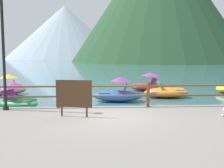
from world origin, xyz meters
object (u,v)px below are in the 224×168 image
Objects in this scene: pedal_boat_0 at (15,100)px; sign_board at (74,94)px; lamp_post at (3,33)px; pedal_boat_1 at (7,88)px; pedal_boat_5 at (149,84)px; pedal_boat_2 at (118,94)px; pedal_boat_3 at (166,92)px.

sign_board is at bearing -50.70° from pedal_boat_0.
lamp_post is 1.88× the size of pedal_boat_1.
pedal_boat_1 reaches higher than pedal_boat_5.
pedal_boat_2 is 4.77m from pedal_boat_5.
pedal_boat_0 is 7.95m from pedal_boat_3.
pedal_boat_0 is 0.98× the size of pedal_boat_1.
sign_board is 10.07m from pedal_boat_5.
lamp_post is 3.49m from sign_board.
pedal_boat_1 is at bearing 156.25° from pedal_boat_2.
pedal_boat_5 reaches higher than pedal_boat_0.
sign_board is 9.08m from pedal_boat_1.
lamp_post is at bearing 154.18° from sign_board.
sign_board is 5.36m from pedal_boat_2.
sign_board reaches higher than pedal_boat_1.
pedal_boat_1 is 0.98× the size of pedal_boat_3.
pedal_boat_0 is at bearing -141.56° from pedal_boat_5.
lamp_post is 1.84× the size of pedal_boat_5.
sign_board is 0.49× the size of pedal_boat_0.
pedal_boat_2 reaches higher than pedal_boat_0.
sign_board reaches higher than pedal_boat_5.
pedal_boat_2 is at bearing 17.41° from pedal_boat_0.
pedal_boat_5 is (-0.43, 2.97, 0.10)m from pedal_boat_3.
pedal_boat_5 is at bearing 65.31° from sign_board.
pedal_boat_3 is at bearing -81.79° from pedal_boat_5.
pedal_boat_0 is 0.96× the size of pedal_boat_5.
sign_board is (2.55, -1.24, -2.03)m from lamp_post.
lamp_post reaches higher than pedal_boat_5.
pedal_boat_5 is (2.37, 4.14, -0.01)m from pedal_boat_2.
lamp_post reaches higher than pedal_boat_0.
pedal_boat_1 is at bearing -171.45° from pedal_boat_5.
pedal_boat_2 reaches higher than pedal_boat_3.
pedal_boat_1 is 0.98× the size of pedal_boat_5.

